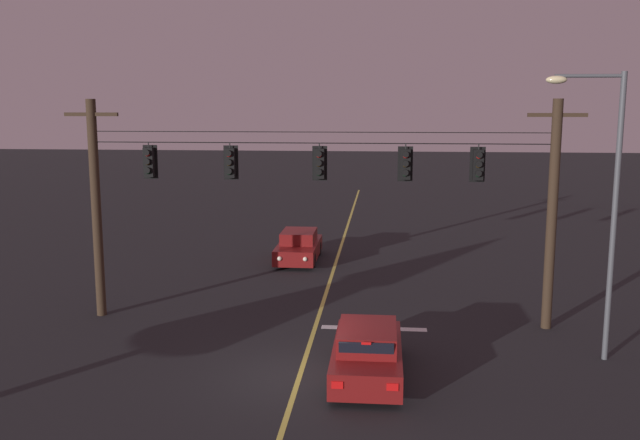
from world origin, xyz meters
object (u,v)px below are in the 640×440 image
car_waiting_near_lane (367,353)px  car_oncoming_lead (299,247)px  traffic_light_leftmost (149,162)px  traffic_light_left_inner (230,163)px  traffic_light_right_inner (405,164)px  street_lamp_corner (604,191)px  traffic_light_rightmost (478,165)px  traffic_light_centre (319,164)px

car_waiting_near_lane → car_oncoming_lead: size_ratio=0.98×
traffic_light_leftmost → car_waiting_near_lane: 9.81m
traffic_light_left_inner → traffic_light_right_inner: 5.67m
traffic_light_right_inner → street_lamp_corner: (5.34, -2.70, -0.45)m
traffic_light_right_inner → traffic_light_rightmost: 2.27m
traffic_light_right_inner → car_waiting_near_lane: bearing=-102.8°
traffic_light_centre → car_waiting_near_lane: 6.72m
traffic_light_leftmost → traffic_light_centre: size_ratio=1.00×
traffic_light_centre → traffic_light_rightmost: same height
traffic_light_rightmost → traffic_light_left_inner: bearing=180.0°
traffic_light_leftmost → traffic_light_right_inner: same height
traffic_light_centre → street_lamp_corner: bearing=-18.5°
car_oncoming_lead → street_lamp_corner: 15.89m
traffic_light_rightmost → traffic_light_leftmost: bearing=180.0°
traffic_light_leftmost → traffic_light_rightmost: bearing=0.0°
traffic_light_centre → traffic_light_right_inner: same height
car_waiting_near_lane → street_lamp_corner: street_lamp_corner is taller
traffic_light_right_inner → traffic_light_rightmost: (2.27, 0.00, 0.00)m
traffic_light_left_inner → car_oncoming_lead: 10.18m
traffic_light_right_inner → car_oncoming_lead: traffic_light_right_inner is taller
traffic_light_left_inner → traffic_light_centre: size_ratio=1.00×
car_waiting_near_lane → street_lamp_corner: (6.38, 1.87, 4.17)m
traffic_light_left_inner → traffic_light_centre: 2.92m
traffic_light_right_inner → traffic_light_leftmost: bearing=180.0°
traffic_light_leftmost → street_lamp_corner: 13.99m
traffic_light_left_inner → traffic_light_rightmost: size_ratio=1.00×
traffic_light_rightmost → street_lamp_corner: bearing=-41.3°
traffic_light_centre → traffic_light_right_inner: 2.75m
traffic_light_leftmost → traffic_light_centre: bearing=0.0°
traffic_light_centre → street_lamp_corner: street_lamp_corner is taller
traffic_light_left_inner → street_lamp_corner: (11.01, -2.70, -0.45)m
traffic_light_centre → street_lamp_corner: 8.54m
traffic_light_rightmost → street_lamp_corner: street_lamp_corner is taller
traffic_light_leftmost → traffic_light_rightmost: 10.65m
traffic_light_centre → street_lamp_corner: (8.09, -2.70, -0.45)m
car_waiting_near_lane → car_oncoming_lead: (-3.53, 13.57, -0.00)m
traffic_light_left_inner → traffic_light_rightmost: bearing=0.0°
traffic_light_centre → car_waiting_near_lane: (1.72, -4.57, -4.62)m
traffic_light_leftmost → traffic_light_rightmost: same height
traffic_light_leftmost → traffic_light_left_inner: (2.71, 0.00, 0.00)m
traffic_light_right_inner → street_lamp_corner: bearing=-26.8°
traffic_light_left_inner → street_lamp_corner: street_lamp_corner is taller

